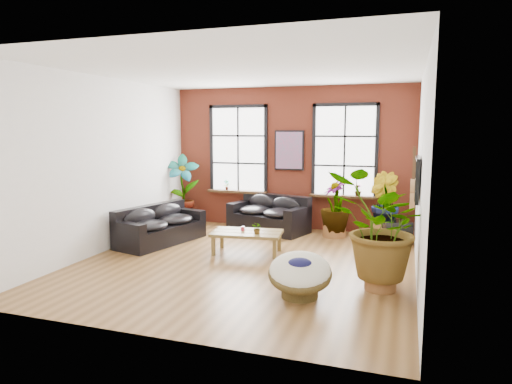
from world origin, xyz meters
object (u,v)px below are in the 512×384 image
sofa_left (159,226)px  papasan_chair (300,273)px  sofa_back (270,215)px  coffee_table (247,234)px

sofa_left → papasan_chair: sofa_left is taller
papasan_chair → sofa_back: bearing=102.5°
sofa_left → papasan_chair: (3.66, -2.24, -0.00)m
sofa_back → coffee_table: bearing=-68.0°
sofa_left → coffee_table: sofa_left is taller
sofa_back → coffee_table: 2.09m
sofa_back → papasan_chair: sofa_back is taller
sofa_back → sofa_left: 2.71m
coffee_table → sofa_left: bearing=167.2°
coffee_table → papasan_chair: bearing=-59.8°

